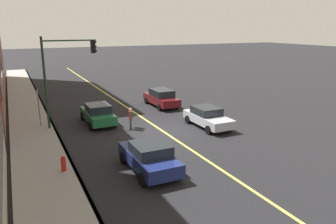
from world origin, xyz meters
TOP-DOWN VIEW (x-y plane):
  - ground at (0.00, 0.00)m, footprint 200.00×200.00m
  - sidewalk_slab at (0.00, 8.13)m, footprint 80.00×2.96m
  - curb_edge at (0.00, 6.73)m, footprint 80.00×0.16m
  - lane_stripe_center at (0.00, 0.00)m, footprint 80.00×0.16m
  - car_green at (3.86, 3.58)m, footprint 4.32×1.92m
  - car_silver at (-0.34, -3.38)m, footprint 4.33×1.94m
  - car_navy at (-5.45, 3.31)m, footprint 4.30×2.02m
  - car_maroon at (6.88, -3.02)m, footprint 4.54×1.93m
  - pedestrian_with_backpack at (1.42, 1.84)m, footprint 0.43×0.45m
  - traffic_light_mast at (3.80, 5.74)m, footprint 0.28×3.73m
  - street_sign_post at (4.71, 7.55)m, footprint 0.60×0.08m
  - fire_hydrant at (-3.93, 7.25)m, footprint 0.24×0.24m

SIDE VIEW (x-z plane):
  - ground at x=0.00m, z-range 0.00..0.00m
  - lane_stripe_center at x=0.00m, z-range 0.00..0.01m
  - sidewalk_slab at x=0.00m, z-range 0.00..0.15m
  - curb_edge at x=0.00m, z-range 0.00..0.15m
  - fire_hydrant at x=-3.93m, z-range 0.00..0.94m
  - car_silver at x=-0.34m, z-range 0.02..1.45m
  - car_navy at x=-5.45m, z-range 0.01..1.50m
  - car_green at x=3.86m, z-range 0.00..1.53m
  - car_maroon at x=6.88m, z-range 0.02..1.58m
  - pedestrian_with_backpack at x=1.42m, z-range 0.12..1.70m
  - street_sign_post at x=4.71m, z-range 0.25..3.06m
  - traffic_light_mast at x=3.80m, z-range 1.14..7.58m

